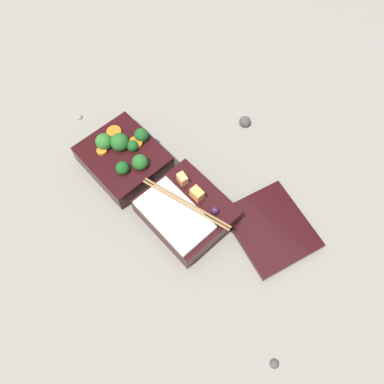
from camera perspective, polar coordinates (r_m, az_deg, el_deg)
name	(u,v)px	position (r m, az deg, el deg)	size (l,w,h in m)	color
ground_plane	(157,181)	(0.86, -5.31, 1.70)	(3.00, 3.00, 0.00)	gray
bento_tray_vegetable	(124,157)	(0.87, -10.38, 5.29)	(0.18, 0.16, 0.08)	black
bento_tray_rice	(185,211)	(0.79, -1.04, -2.98)	(0.20, 0.16, 0.08)	black
bento_lid	(271,228)	(0.82, 11.96, -5.40)	(0.17, 0.15, 0.01)	black
pebble_0	(79,117)	(1.00, -16.80, 10.93)	(0.02, 0.02, 0.02)	gray
pebble_1	(275,364)	(0.76, 12.49, -24.16)	(0.02, 0.02, 0.02)	#474442
pebble_2	(245,122)	(0.95, 8.08, 10.53)	(0.03, 0.03, 0.03)	#474442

